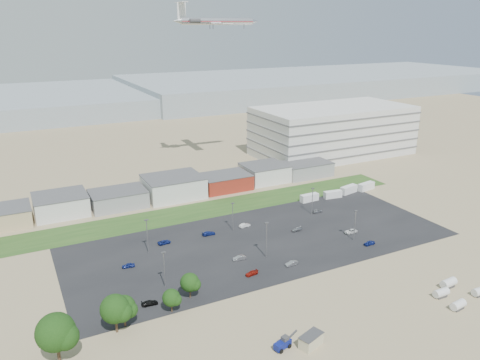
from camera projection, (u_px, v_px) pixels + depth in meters
ground at (281, 273)px, 127.99m from camera, size 700.00×700.00×0.00m
parking_lot at (261, 241)px, 147.07m from camera, size 120.00×50.00×0.01m
grass_strip at (206, 210)px, 172.00m from camera, size 160.00×16.00×0.02m
hills_backdrop at (131, 98)px, 410.43m from camera, size 700.00×200.00×9.00m
building_row at (146, 191)px, 179.51m from camera, size 170.00×20.00×8.00m
parking_garage at (333, 131)px, 243.27m from camera, size 80.00×40.00×25.00m
portable_shed at (311, 340)px, 98.21m from camera, size 6.15×4.45×2.79m
telehandler at (283, 343)px, 97.42m from camera, size 6.73×3.68×2.67m
storage_tank_nw at (441, 293)px, 116.14m from camera, size 4.03×2.08×2.40m
storage_tank_ne at (449, 283)px, 120.42m from camera, size 4.51×2.50×2.61m
storage_tank_sw at (458, 305)px, 111.14m from camera, size 4.14×2.39×2.37m
storage_tank_se at (480, 291)px, 116.81m from camera, size 4.00×2.09×2.37m
box_trailer_a at (309, 198)px, 179.93m from camera, size 7.60×2.67×2.81m
box_trailer_b at (333, 194)px, 183.56m from camera, size 7.53×3.12×2.74m
box_trailer_c at (349, 189)px, 188.71m from camera, size 8.34×4.15×3.00m
box_trailer_d at (366, 186)px, 192.32m from camera, size 8.30×3.94×2.99m
tree_far_left at (56, 336)px, 91.93m from camera, size 8.31×8.31×12.46m
tree_left at (115, 312)px, 101.58m from camera, size 6.89×6.89×10.34m
tree_mid at (124, 309)px, 103.93m from camera, size 5.72×5.72×8.58m
tree_right at (171, 299)px, 109.36m from camera, size 4.50×4.50×6.75m
tree_near at (190, 284)px, 115.01m from camera, size 5.05×5.05×7.58m
lightpole_front_l at (164, 270)px, 119.29m from camera, size 1.19×0.49×10.08m
lightpole_front_m at (266, 240)px, 134.89m from camera, size 1.29×0.54×10.97m
lightpole_front_r at (355, 225)px, 146.05m from camera, size 1.17×0.49×9.97m
lightpole_back_l at (147, 236)px, 137.66m from camera, size 1.25×0.52×10.62m
lightpole_back_m at (233, 217)px, 153.31m from camera, size 1.13×0.47×9.57m
lightpole_back_r at (312, 201)px, 166.30m from camera, size 1.16×0.49×9.90m
airliner at (217, 21)px, 200.60m from camera, size 40.96×28.73×11.81m
parked_car_0 at (351, 231)px, 152.30m from camera, size 4.50×2.20×1.23m
parked_car_2 at (369, 243)px, 144.04m from camera, size 3.80×1.63×1.28m
parked_car_3 at (252, 273)px, 126.63m from camera, size 3.93×2.03×1.09m
parked_car_4 at (239, 258)px, 134.72m from camera, size 4.02×1.64×1.30m
parked_car_5 at (128, 265)px, 130.61m from camera, size 3.71×1.88×1.21m
parked_car_6 at (209, 233)px, 150.82m from camera, size 4.37×1.85×1.26m
parked_car_8 at (317, 211)px, 168.98m from camera, size 3.64×1.50×1.24m
parked_car_9 at (164, 242)px, 144.77m from camera, size 4.26×2.29×1.14m
parked_car_10 at (150, 303)px, 112.97m from camera, size 4.12×1.95×1.16m
parked_car_11 at (245, 225)px, 156.89m from camera, size 4.02×1.80×1.28m
parked_car_12 at (297, 229)px, 153.89m from camera, size 3.94×1.83×1.11m
parked_car_13 at (292, 263)px, 131.68m from camera, size 3.86×1.51×1.25m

